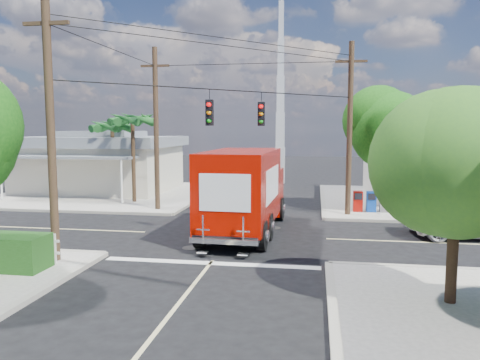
# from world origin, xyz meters

# --- Properties ---
(ground) EXTENTS (120.00, 120.00, 0.00)m
(ground) POSITION_xyz_m (0.00, 0.00, 0.00)
(ground) COLOR black
(ground) RESTS_ON ground
(sidewalk_ne) EXTENTS (14.12, 14.12, 0.14)m
(sidewalk_ne) POSITION_xyz_m (10.88, 10.88, 0.07)
(sidewalk_ne) COLOR gray
(sidewalk_ne) RESTS_ON ground
(sidewalk_nw) EXTENTS (14.12, 14.12, 0.14)m
(sidewalk_nw) POSITION_xyz_m (-10.88, 10.88, 0.07)
(sidewalk_nw) COLOR gray
(sidewalk_nw) RESTS_ON ground
(road_markings) EXTENTS (32.00, 32.00, 0.01)m
(road_markings) POSITION_xyz_m (0.00, -1.47, 0.01)
(road_markings) COLOR beige
(road_markings) RESTS_ON ground
(building_ne) EXTENTS (11.80, 10.20, 4.50)m
(building_ne) POSITION_xyz_m (12.50, 11.97, 2.32)
(building_ne) COLOR silver
(building_ne) RESTS_ON sidewalk_ne
(building_nw) EXTENTS (10.80, 10.20, 4.30)m
(building_nw) POSITION_xyz_m (-12.00, 12.46, 2.22)
(building_nw) COLOR beige
(building_nw) RESTS_ON sidewalk_nw
(radio_tower) EXTENTS (0.80, 0.80, 17.00)m
(radio_tower) POSITION_xyz_m (0.50, 20.00, 5.64)
(radio_tower) COLOR silver
(radio_tower) RESTS_ON ground
(tree_ne_front) EXTENTS (4.21, 4.14, 6.66)m
(tree_ne_front) POSITION_xyz_m (7.21, 6.76, 4.77)
(tree_ne_front) COLOR #422D1C
(tree_ne_front) RESTS_ON sidewalk_ne
(tree_ne_back) EXTENTS (3.77, 3.66, 5.82)m
(tree_ne_back) POSITION_xyz_m (9.81, 8.96, 4.19)
(tree_ne_back) COLOR #422D1C
(tree_ne_back) RESTS_ON sidewalk_ne
(tree_se) EXTENTS (3.67, 3.54, 5.62)m
(tree_se) POSITION_xyz_m (7.01, -7.24, 4.04)
(tree_se) COLOR #422D1C
(tree_se) RESTS_ON sidewalk_se
(palm_nw_front) EXTENTS (3.01, 3.08, 5.59)m
(palm_nw_front) POSITION_xyz_m (-7.50, 7.50, 5.04)
(palm_nw_front) COLOR #422D1C
(palm_nw_front) RESTS_ON sidewalk_nw
(palm_nw_back) EXTENTS (3.01, 3.08, 5.19)m
(palm_nw_back) POSITION_xyz_m (-9.50, 9.00, 4.67)
(palm_nw_back) COLOR #422D1C
(palm_nw_back) RESTS_ON sidewalk_nw
(utility_poles) EXTENTS (12.00, 10.68, 9.00)m
(utility_poles) POSITION_xyz_m (-1.58, 1.60, 4.67)
(utility_poles) COLOR #473321
(utility_poles) RESTS_ON ground
(vending_boxes) EXTENTS (1.90, 0.50, 1.10)m
(vending_boxes) POSITION_xyz_m (6.50, 6.20, 0.69)
(vending_boxes) COLOR #9D0E07
(vending_boxes) RESTS_ON sidewalk_ne
(delivery_truck) EXTENTS (3.01, 8.62, 3.69)m
(delivery_truck) POSITION_xyz_m (0.44, 0.56, 1.87)
(delivery_truck) COLOR black
(delivery_truck) RESTS_ON ground
(parked_car) EXTENTS (5.87, 3.24, 1.55)m
(parked_car) POSITION_xyz_m (10.25, 1.46, 0.78)
(parked_car) COLOR silver
(parked_car) RESTS_ON ground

